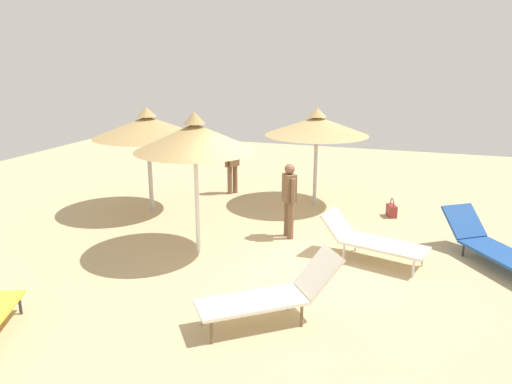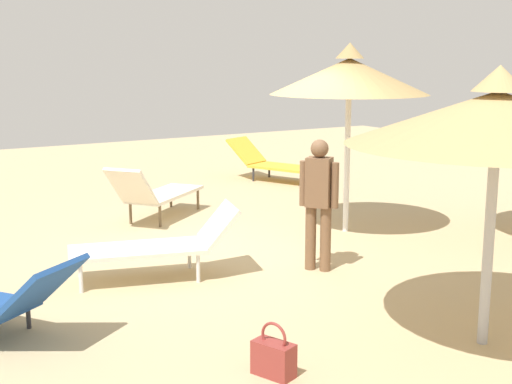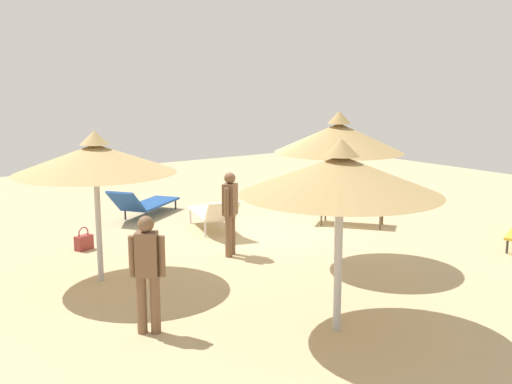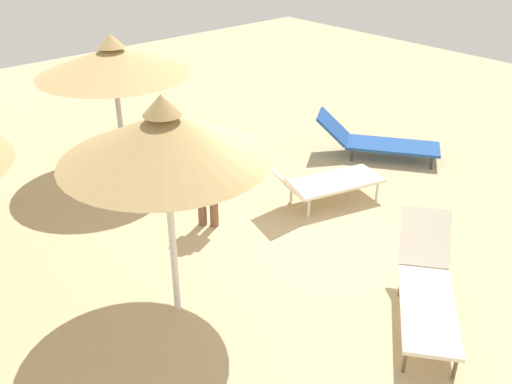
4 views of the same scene
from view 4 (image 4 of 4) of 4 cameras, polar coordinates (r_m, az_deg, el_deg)
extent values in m
cube|color=tan|center=(7.99, 1.90, -6.63)|extent=(24.00, 24.00, 0.10)
cylinder|color=#B2B2B7|center=(10.16, -13.58, 7.65)|extent=(0.09, 0.09, 2.17)
cone|color=tan|center=(9.89, -14.19, 12.66)|extent=(2.56, 2.56, 0.46)
cone|color=tan|center=(9.81, -14.42, 14.51)|extent=(0.46, 0.46, 0.22)
cylinder|color=white|center=(6.44, -8.50, -3.44)|extent=(0.08, 0.08, 2.33)
cone|color=tan|center=(5.96, -9.22, 5.44)|extent=(2.25, 2.25, 0.51)
cone|color=tan|center=(5.83, -9.49, 8.65)|extent=(0.41, 0.41, 0.22)
cube|color=#1E478C|center=(10.97, 13.55, 4.54)|extent=(1.55, 1.80, 0.05)
cylinder|color=#2D2D33|center=(11.33, 17.14, 4.01)|extent=(0.04, 0.04, 0.24)
cylinder|color=#2D2D33|center=(10.80, 17.22, 2.80)|extent=(0.04, 0.04, 0.24)
cylinder|color=#2D2D33|center=(11.31, 9.87, 4.83)|extent=(0.04, 0.04, 0.24)
cylinder|color=#2D2D33|center=(10.78, 9.60, 3.66)|extent=(0.04, 0.04, 0.24)
cube|color=#1E478C|center=(10.91, 7.74, 6.51)|extent=(0.90, 0.88, 0.53)
cube|color=silver|center=(9.20, 7.93, 1.02)|extent=(1.66, 1.06, 0.05)
cylinder|color=silver|center=(9.83, 10.13, 1.43)|extent=(0.04, 0.04, 0.33)
cylinder|color=silver|center=(9.43, 12.06, 0.05)|extent=(0.04, 0.04, 0.33)
cylinder|color=silver|center=(9.20, 3.55, -0.11)|extent=(0.04, 0.04, 0.33)
cylinder|color=silver|center=(8.77, 5.31, -1.66)|extent=(0.04, 0.04, 0.33)
cube|color=silver|center=(8.65, 2.76, 1.19)|extent=(0.57, 0.75, 0.46)
cube|color=silver|center=(6.76, 16.88, -11.09)|extent=(1.60, 1.42, 0.05)
cylinder|color=brown|center=(6.44, 19.38, -16.18)|extent=(0.04, 0.04, 0.34)
cylinder|color=brown|center=(6.36, 14.70, -15.95)|extent=(0.04, 0.04, 0.34)
cylinder|color=brown|center=(7.43, 18.27, -9.25)|extent=(0.04, 0.04, 0.34)
cylinder|color=brown|center=(7.36, 14.33, -8.98)|extent=(0.04, 0.04, 0.34)
cube|color=silver|center=(7.42, 16.64, -4.34)|extent=(0.79, 0.80, 0.59)
cylinder|color=brown|center=(8.50, -5.46, -1.00)|extent=(0.13, 0.13, 0.78)
cylinder|color=brown|center=(8.45, -4.26, -1.11)|extent=(0.13, 0.13, 0.78)
cube|color=brown|center=(8.17, -5.06, 3.12)|extent=(0.35, 0.36, 0.58)
sphere|color=brown|center=(8.01, -5.17, 5.70)|extent=(0.21, 0.21, 0.21)
cylinder|color=brown|center=(8.23, -6.34, 3.05)|extent=(0.09, 0.09, 0.54)
cylinder|color=brown|center=(8.13, -3.74, 2.85)|extent=(0.09, 0.09, 0.54)
cube|color=maroon|center=(11.15, -3.23, 4.99)|extent=(0.28, 0.38, 0.28)
torus|color=maroon|center=(11.08, -3.25, 5.90)|extent=(0.11, 0.24, 0.24)
camera|label=1|loc=(7.56, 73.66, 1.59)|focal=34.18mm
camera|label=2|loc=(15.55, -5.52, 20.62)|focal=48.59mm
camera|label=3|loc=(12.99, -63.69, 7.17)|focal=42.62mm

